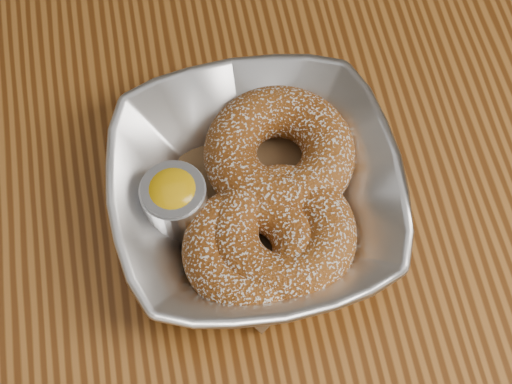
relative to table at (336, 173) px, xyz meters
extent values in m
plane|color=#565659|center=(0.00, 0.00, -0.65)|extent=(4.00, 4.00, 0.00)
cube|color=brown|center=(0.00, 0.00, 0.08)|extent=(1.20, 0.80, 0.04)
imported|color=silver|center=(-0.09, -0.07, 0.13)|extent=(0.22, 0.22, 0.05)
cube|color=brown|center=(-0.09, -0.07, 0.11)|extent=(0.20, 0.20, 0.00)
torus|color=brown|center=(-0.07, -0.04, 0.13)|extent=(0.14, 0.14, 0.04)
torus|color=brown|center=(-0.10, -0.11, 0.13)|extent=(0.10, 0.10, 0.04)
torus|color=brown|center=(-0.08, -0.10, 0.13)|extent=(0.13, 0.13, 0.04)
cylinder|color=silver|center=(-0.15, -0.07, 0.13)|extent=(0.05, 0.05, 0.04)
cylinder|color=gray|center=(-0.15, -0.07, 0.13)|extent=(0.05, 0.05, 0.04)
ellipsoid|color=#F3B507|center=(-0.15, -0.07, 0.14)|extent=(0.04, 0.04, 0.03)
camera|label=1|loc=(-0.14, -0.32, 0.65)|focal=55.00mm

